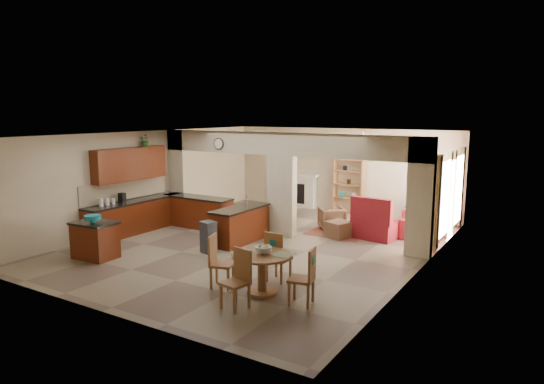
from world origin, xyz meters
The scene contains 39 objects.
floor centered at (0.00, 0.00, 0.00)m, with size 10.00×10.00×0.00m, color #7F7358.
ceiling centered at (0.00, 0.00, 2.80)m, with size 10.00×10.00×0.00m, color white.
wall_back centered at (0.00, 5.00, 1.40)m, with size 8.00×8.00×0.00m, color tan.
wall_front centered at (0.00, -5.00, 1.40)m, with size 8.00×8.00×0.00m, color tan.
wall_left centered at (-4.00, 0.00, 1.40)m, with size 10.00×10.00×0.00m, color tan.
wall_right centered at (4.00, 0.00, 1.40)m, with size 10.00×10.00×0.00m, color tan.
partition_left_pier centered at (-3.70, 1.00, 1.40)m, with size 0.60×0.25×2.80m, color tan.
partition_center_pier centered at (0.00, 1.00, 1.10)m, with size 0.80×0.25×2.20m, color tan.
partition_right_pier centered at (3.70, 1.00, 1.40)m, with size 0.60×0.25×2.80m, color tan.
partition_header centered at (0.00, 1.00, 2.50)m, with size 8.00×0.25×0.60m, color tan.
kitchen_counter centered at (-3.26, -0.25, 0.46)m, with size 2.52×3.29×1.48m.
upper_cabinets centered at (-3.82, -0.80, 1.92)m, with size 0.35×2.40×0.90m, color #4A1008.
peninsula centered at (-0.60, -0.11, 0.46)m, with size 0.70×1.85×0.91m.
wall_clock centered at (-2.00, 0.85, 2.45)m, with size 0.34×0.34×0.03m, color #4F341A.
rug centered at (1.20, 2.10, 0.01)m, with size 1.60×1.30×0.01m, color brown.
fireplace centered at (-1.60, 4.83, 0.61)m, with size 1.60×0.35×1.20m.
shelving_unit centered at (0.35, 4.82, 0.90)m, with size 1.00×0.32×1.80m, color brown.
window_a centered at (3.97, 2.30, 1.20)m, with size 0.02×0.90×1.90m, color white.
window_b centered at (3.97, 4.00, 1.20)m, with size 0.02×0.90×1.90m, color white.
glazed_door centered at (3.97, 3.15, 1.05)m, with size 0.02×0.70×2.10m, color white.
drape_a_left centered at (3.93, 1.70, 1.20)m, with size 0.10×0.28×2.30m, color #3F1F19.
drape_a_right centered at (3.93, 2.90, 1.20)m, with size 0.10×0.28×2.30m, color #3F1F19.
drape_b_left centered at (3.93, 3.40, 1.20)m, with size 0.10×0.28×2.30m, color #3F1F19.
drape_b_right centered at (3.93, 4.60, 1.20)m, with size 0.10×0.28×2.30m, color #3F1F19.
ceiling_fan centered at (1.50, 3.00, 2.56)m, with size 1.00×1.00×0.10m, color white.
kitchen_island centered at (-2.63, -3.02, 0.43)m, with size 1.02×0.76×0.85m.
teal_bowl centered at (-2.58, -3.09, 0.94)m, with size 0.37×0.37×0.17m, color teal.
trash_can centered at (-0.68, -1.31, 0.35)m, with size 0.33×0.28×0.70m, color #2F2F32.
dining_table centered at (1.87, -2.88, 0.51)m, with size 1.13×1.13×0.77m.
fruit_bowl centered at (1.89, -2.87, 0.85)m, with size 0.30×0.30×0.16m, color #90B927.
sofa centered at (3.30, 3.58, 0.39)m, with size 1.04×2.66×0.78m, color maroon.
chaise centered at (2.26, 2.15, 0.23)m, with size 1.14×0.93×0.46m, color maroon.
armchair centered at (0.86, 2.38, 0.32)m, with size 0.68×0.70×0.64m, color maroon.
ottoman centered at (1.40, 1.66, 0.22)m, with size 0.60×0.60×0.43m, color maroon.
plant centered at (-3.82, -0.19, 2.55)m, with size 0.32×0.27×0.35m, color #1C4C14.
chair_north centered at (1.77, -2.20, 0.55)m, with size 0.44×0.44×1.02m.
chair_east centered at (2.80, -2.92, 0.55)m, with size 0.50×0.50×1.02m.
chair_south centered at (1.85, -3.62, 0.55)m, with size 0.49×0.49×1.02m.
chair_west centered at (0.94, -3.02, 0.55)m, with size 0.53×0.53×1.02m.
Camera 1 is at (6.53, -10.11, 3.35)m, focal length 32.00 mm.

